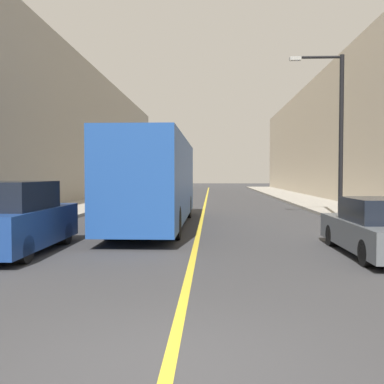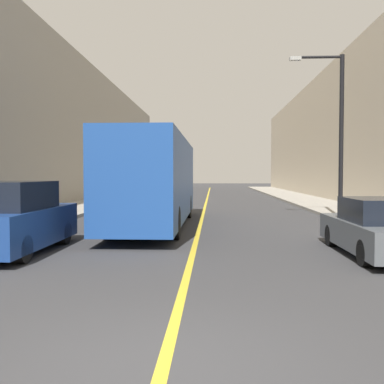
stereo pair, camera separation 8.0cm
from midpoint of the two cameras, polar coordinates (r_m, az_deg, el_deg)
ground_plane at (r=5.21m, az=-3.49°, el=-21.39°), size 200.00×200.00×0.00m
sidewalk_left at (r=35.77m, az=-10.81°, el=-1.01°), size 3.60×72.00×0.16m
sidewalk_right at (r=35.55m, az=14.25°, el=-1.06°), size 3.60×72.00×0.16m
building_row_left at (r=36.95m, az=-16.67°, el=7.64°), size 4.00×72.00×11.24m
building_row_right at (r=36.60m, az=20.21°, el=7.21°), size 4.00×72.00×10.69m
road_center_line at (r=34.82m, az=1.68°, el=-1.18°), size 0.16×72.00×0.01m
bus at (r=18.05m, az=-4.69°, el=1.53°), size 2.44×11.81×3.48m
parked_suv_left at (r=12.85m, az=-21.94°, el=-3.31°), size 2.01×4.74×1.91m
car_right_near at (r=12.50m, az=22.45°, el=-4.42°), size 1.78×4.75×1.49m
street_lamp_right at (r=21.22m, az=17.78°, el=8.08°), size 2.41×0.24×7.24m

